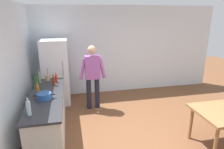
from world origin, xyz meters
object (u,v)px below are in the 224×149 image
object	(u,v)px
cooking_pot	(44,96)
bottle_water_clear	(29,108)
refrigerator	(56,73)
bottle_oil_amber	(38,90)
bottle_beer_brown	(53,81)
bottle_sauce_red	(56,79)
person	(92,73)
utensil_jar	(47,78)
bottle_vinegar_tall	(40,78)
bottle_wine_green	(36,83)

from	to	relation	value
cooking_pot	bottle_water_clear	world-z (taller)	bottle_water_clear
refrigerator	cooking_pot	size ratio (longest dim) A/B	4.50
refrigerator	bottle_water_clear	distance (m)	2.40
bottle_oil_amber	bottle_beer_brown	size ratio (longest dim) A/B	1.08
bottle_water_clear	bottle_sauce_red	distance (m)	1.57
person	bottle_sauce_red	xyz separation A→B (m)	(-0.89, -0.30, 0.02)
refrigerator	cooking_pot	distance (m)	1.78
refrigerator	person	world-z (taller)	refrigerator
cooking_pot	bottle_sauce_red	bearing A→B (deg)	79.11
cooking_pot	bottle_beer_brown	size ratio (longest dim) A/B	1.54
utensil_jar	bottle_vinegar_tall	xyz separation A→B (m)	(-0.16, -0.13, 0.06)
refrigerator	bottle_wine_green	size ratio (longest dim) A/B	5.29
bottle_sauce_red	bottle_oil_amber	bearing A→B (deg)	-113.50
person	bottle_beer_brown	bearing A→B (deg)	-152.23
refrigerator	cooking_pot	world-z (taller)	refrigerator
person	bottle_sauce_red	world-z (taller)	person
person	bottle_vinegar_tall	bearing A→B (deg)	-168.39
refrigerator	bottle_sauce_red	bearing A→B (deg)	-86.20
person	bottle_vinegar_tall	world-z (taller)	person
bottle_sauce_red	bottle_wine_green	xyz separation A→B (m)	(-0.39, -0.37, 0.05)
refrigerator	bottle_sauce_red	xyz separation A→B (m)	(0.06, -0.85, 0.10)
bottle_water_clear	bottle_sauce_red	xyz separation A→B (m)	(0.35, 1.53, -0.03)
refrigerator	bottle_oil_amber	world-z (taller)	refrigerator
person	bottle_sauce_red	bearing A→B (deg)	-161.55
bottle_vinegar_tall	bottle_wine_green	distance (m)	0.40
bottle_water_clear	bottle_beer_brown	xyz separation A→B (m)	(0.30, 1.33, -0.02)
bottle_vinegar_tall	bottle_oil_amber	size ratio (longest dim) A/B	1.14
bottle_wine_green	bottle_oil_amber	size ratio (longest dim) A/B	1.21
person	utensil_jar	distance (m)	1.11
refrigerator	bottle_water_clear	size ratio (longest dim) A/B	6.00
refrigerator	bottle_oil_amber	distance (m)	1.60
person	bottle_wine_green	size ratio (longest dim) A/B	5.00
bottle_sauce_red	bottle_beer_brown	xyz separation A→B (m)	(-0.05, -0.20, 0.01)
cooking_pot	utensil_jar	world-z (taller)	utensil_jar
bottle_sauce_red	bottle_vinegar_tall	bearing A→B (deg)	174.03
utensil_jar	bottle_water_clear	distance (m)	1.70
bottle_sauce_red	bottle_oil_amber	world-z (taller)	bottle_oil_amber
refrigerator	bottle_oil_amber	xyz separation A→B (m)	(-0.26, -1.57, 0.12)
person	bottle_vinegar_tall	distance (m)	1.29
person	cooking_pot	world-z (taller)	person
bottle_vinegar_tall	person	bearing A→B (deg)	11.61
refrigerator	cooking_pot	bearing A→B (deg)	-93.90
cooking_pot	bottle_water_clear	size ratio (longest dim) A/B	1.33
bottle_wine_green	bottle_water_clear	bearing A→B (deg)	-88.04
bottle_sauce_red	bottle_wine_green	world-z (taller)	bottle_wine_green
bottle_wine_green	bottle_beer_brown	size ratio (longest dim) A/B	1.31
utensil_jar	bottle_wine_green	distance (m)	0.56
refrigerator	bottle_beer_brown	bearing A→B (deg)	-89.45
refrigerator	cooking_pot	xyz separation A→B (m)	(-0.12, -1.78, 0.06)
cooking_pot	bottle_vinegar_tall	xyz separation A→B (m)	(-0.19, 0.96, 0.08)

